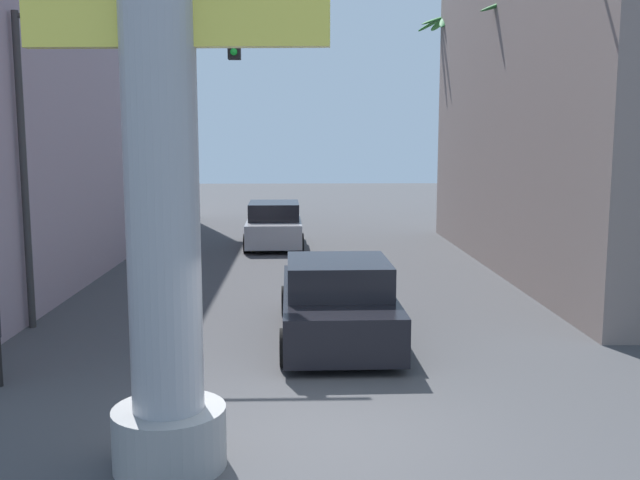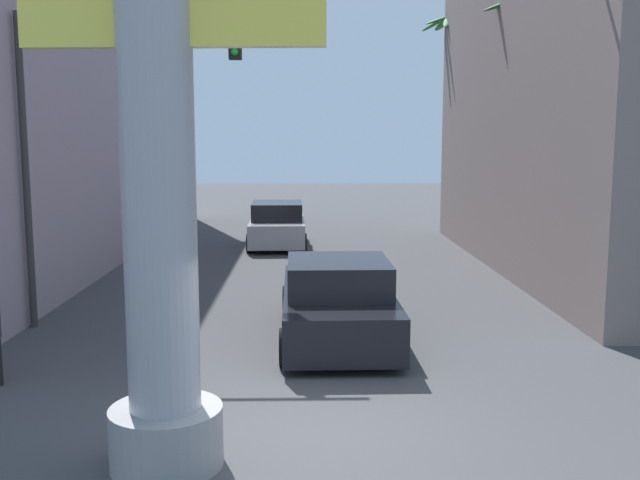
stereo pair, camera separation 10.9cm
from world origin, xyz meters
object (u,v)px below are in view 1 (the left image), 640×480
object	(u,v)px
street_lamp	(597,106)
car_lead	(337,302)
palm_tree_far_right	(447,99)
palm_tree_mid_right	(525,103)
neon_sign_pole	(158,47)
car_far	(274,225)
pedestrian_mid_right	(547,260)
traffic_light_mast	(97,110)

from	to	relation	value
street_lamp	car_lead	xyz separation A→B (m)	(-5.04, -0.61, -3.68)
car_lead	palm_tree_far_right	size ratio (longest dim) A/B	0.58
street_lamp	palm_tree_mid_right	xyz separation A→B (m)	(0.83, 7.06, 0.42)
neon_sign_pole	car_far	world-z (taller)	neon_sign_pole
pedestrian_mid_right	street_lamp	bearing A→B (deg)	-91.14
car_far	pedestrian_mid_right	size ratio (longest dim) A/B	2.61
traffic_light_mast	pedestrian_mid_right	size ratio (longest dim) A/B	3.73
traffic_light_mast	palm_tree_mid_right	distance (m)	12.47
palm_tree_mid_right	palm_tree_far_right	bearing A→B (deg)	95.00
car_far	traffic_light_mast	bearing A→B (deg)	-105.30
street_lamp	palm_tree_far_right	bearing A→B (deg)	89.47
palm_tree_mid_right	pedestrian_mid_right	world-z (taller)	palm_tree_mid_right
street_lamp	traffic_light_mast	size ratio (longest dim) A/B	1.17
street_lamp	pedestrian_mid_right	bearing A→B (deg)	88.86
neon_sign_pole	street_lamp	xyz separation A→B (m)	(7.23, 5.94, -0.35)
car_lead	street_lamp	bearing A→B (deg)	6.92
car_lead	car_far	world-z (taller)	same
traffic_light_mast	car_far	distance (m)	11.95
traffic_light_mast	palm_tree_far_right	distance (m)	17.60
car_lead	pedestrian_mid_right	distance (m)	5.95
traffic_light_mast	palm_tree_far_right	xyz separation A→B (m)	(9.81, 14.58, 1.02)
traffic_light_mast	car_far	bearing A→B (deg)	74.70
palm_tree_far_right	traffic_light_mast	bearing A→B (deg)	-123.92
neon_sign_pole	street_lamp	size ratio (longest dim) A/B	1.41
street_lamp	neon_sign_pole	bearing A→B (deg)	-140.64
car_lead	palm_tree_mid_right	distance (m)	10.49
traffic_light_mast	car_far	xyz separation A→B (m)	(3.01, 10.99, -3.59)
car_far	palm_tree_mid_right	size ratio (longest dim) A/B	0.55
car_far	car_lead	bearing A→B (deg)	-82.27
street_lamp	car_far	distance (m)	13.64
car_lead	palm_tree_far_right	bearing A→B (deg)	71.56
traffic_light_mast	car_lead	bearing A→B (deg)	-11.57
traffic_light_mast	car_lead	xyz separation A→B (m)	(4.63, -0.95, -3.62)
traffic_light_mast	palm_tree_mid_right	bearing A→B (deg)	32.66
traffic_light_mast	car_far	size ratio (longest dim) A/B	1.43
car_lead	car_far	xyz separation A→B (m)	(-1.62, 11.94, 0.03)
car_lead	pedestrian_mid_right	size ratio (longest dim) A/B	3.01
traffic_light_mast	palm_tree_mid_right	size ratio (longest dim) A/B	0.79
neon_sign_pole	car_lead	world-z (taller)	neon_sign_pole
traffic_light_mast	pedestrian_mid_right	distance (m)	10.50
car_far	palm_tree_far_right	bearing A→B (deg)	27.80
traffic_light_mast	car_far	world-z (taller)	traffic_light_mast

